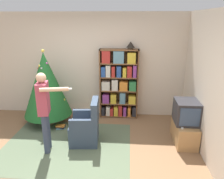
% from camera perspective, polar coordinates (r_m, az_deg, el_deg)
% --- Properties ---
extents(ground_plane, '(14.00, 14.00, 0.00)m').
position_cam_1_polar(ground_plane, '(4.21, -10.43, -17.56)').
color(ground_plane, '#846042').
extents(wall_back, '(8.00, 0.10, 2.60)m').
position_cam_1_polar(wall_back, '(5.64, -5.77, 6.32)').
color(wall_back, beige).
rests_on(wall_back, ground_plane).
extents(wall_right, '(0.10, 8.00, 2.60)m').
position_cam_1_polar(wall_right, '(3.78, 26.63, -1.40)').
color(wall_right, beige).
rests_on(wall_right, ground_plane).
extents(area_rug, '(2.52, 2.01, 0.01)m').
position_cam_1_polar(area_rug, '(4.62, -11.65, -14.13)').
color(area_rug, '#56664C').
rests_on(area_rug, ground_plane).
extents(bookshelf, '(0.95, 0.26, 1.74)m').
position_cam_1_polar(bookshelf, '(5.46, 1.79, 1.45)').
color(bookshelf, brown).
rests_on(bookshelf, ground_plane).
extents(tv_stand, '(0.40, 0.79, 0.44)m').
position_cam_1_polar(tv_stand, '(4.79, 18.33, -10.51)').
color(tv_stand, tan).
rests_on(tv_stand, ground_plane).
extents(television, '(0.45, 0.52, 0.46)m').
position_cam_1_polar(television, '(4.59, 18.89, -5.55)').
color(television, '#28282D').
rests_on(television, tv_stand).
extents(game_remote, '(0.04, 0.12, 0.02)m').
position_cam_1_polar(game_remote, '(4.45, 17.79, -9.35)').
color(game_remote, white).
rests_on(game_remote, tv_stand).
extents(christmas_tree, '(1.12, 1.12, 1.79)m').
position_cam_1_polar(christmas_tree, '(5.34, -16.86, 1.25)').
color(christmas_tree, '#4C3323').
rests_on(christmas_tree, ground_plane).
extents(armchair, '(0.61, 0.61, 0.92)m').
position_cam_1_polar(armchair, '(4.52, -6.76, -9.93)').
color(armchair, '#334256').
rests_on(armchair, ground_plane).
extents(standing_person, '(0.68, 0.46, 1.54)m').
position_cam_1_polar(standing_person, '(4.17, -17.23, -4.28)').
color(standing_person, '#38425B').
rests_on(standing_person, ground_plane).
extents(table_lamp, '(0.20, 0.20, 0.18)m').
position_cam_1_polar(table_lamp, '(5.27, 4.88, 11.55)').
color(table_lamp, '#473828').
rests_on(table_lamp, bookshelf).
extents(book_pile_near_tree, '(0.24, 0.19, 0.09)m').
position_cam_1_polar(book_pile_near_tree, '(5.27, -13.27, -9.46)').
color(book_pile_near_tree, '#5B899E').
rests_on(book_pile_near_tree, ground_plane).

